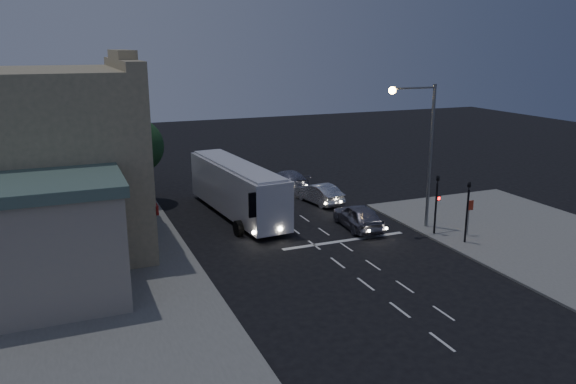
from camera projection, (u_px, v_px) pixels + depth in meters
name	position (u px, v px, depth m)	size (l,w,h in m)	color
ground	(329.00, 257.00, 31.15)	(120.00, 120.00, 0.00)	black
sidewalk_near	(562.00, 248.00, 32.34)	(12.00, 24.00, 0.12)	slate
sidewalk_far	(75.00, 241.00, 33.51)	(12.00, 50.00, 0.12)	slate
road_markings	(324.00, 236.00, 34.58)	(8.00, 30.55, 0.01)	silver
tour_bus	(237.00, 188.00, 38.20)	(3.56, 12.07, 3.65)	silver
car_suv	(358.00, 216.00, 35.79)	(1.89, 4.71, 1.60)	gray
car_sedan_a	(319.00, 193.00, 41.56)	(1.57, 4.49, 1.48)	silver
car_sedan_b	(287.00, 179.00, 46.17)	(2.00, 4.91, 1.43)	gray
traffic_signal_main	(437.00, 198.00, 34.03)	(0.25, 0.35, 4.10)	black
traffic_signal_side	(468.00, 205.00, 32.51)	(0.18, 0.15, 4.10)	black
regulatory_sign	(469.00, 212.00, 33.95)	(0.45, 0.12, 2.20)	slate
streetlight	(423.00, 140.00, 34.36)	(3.32, 0.44, 9.00)	slate
main_building	(48.00, 158.00, 31.86)	(10.12, 12.00, 11.00)	gray
low_building_south	(40.00, 242.00, 24.61)	(7.40, 5.40, 5.70)	gray
low_building_north	(57.00, 152.00, 43.21)	(9.40, 9.40, 6.50)	gray
street_tree	(136.00, 144.00, 40.43)	(4.00, 4.00, 6.20)	black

